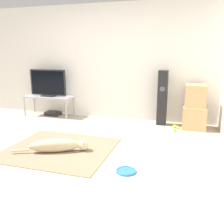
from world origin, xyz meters
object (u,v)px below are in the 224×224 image
cardboard_box_upper (195,96)px  tennis_ball_loose_on_carpet (175,126)px  floor_speaker (162,98)px  dog (58,145)px  tv (48,83)px  tennis_ball_near_speaker (178,127)px  cardboard_box_lower (194,118)px  tv_stand (49,98)px  game_console (53,113)px  frisbee (126,171)px  tennis_ball_by_boxes (175,130)px

cardboard_box_upper → tennis_ball_loose_on_carpet: (-0.36, -0.09, -0.63)m
floor_speaker → dog: bearing=-123.8°
tennis_ball_loose_on_carpet → tv: bearing=177.0°
cardboard_box_upper → tennis_ball_near_speaker: cardboard_box_upper is taller
dog → tennis_ball_near_speaker: 2.46m
cardboard_box_upper → cardboard_box_lower: bearing=-11.9°
cardboard_box_lower → cardboard_box_upper: 0.44m
dog → tv_stand: 2.42m
tennis_ball_near_speaker → game_console: (-2.98, 0.25, 0.01)m
tv_stand → frisbee: bearing=-42.8°
tv → game_console: bearing=23.5°
cardboard_box_upper → tennis_ball_loose_on_carpet: size_ratio=6.67×
tv_stand → tennis_ball_by_boxes: bearing=-7.7°
dog → tennis_ball_by_boxes: (1.66, 1.58, -0.08)m
frisbee → floor_speaker: 2.41m
tv → tennis_ball_near_speaker: tv is taller
tennis_ball_loose_on_carpet → frisbee: bearing=-102.5°
cardboard_box_lower → game_console: size_ratio=1.34×
cardboard_box_upper → tennis_ball_near_speaker: (-0.29, -0.15, -0.63)m
cardboard_box_lower → tv: 3.40m
dog → tennis_ball_near_speaker: bearing=46.1°
tennis_ball_loose_on_carpet → tennis_ball_near_speaker: bearing=-45.7°
frisbee → cardboard_box_upper: size_ratio=0.60×
frisbee → tennis_ball_by_boxes: tennis_ball_by_boxes is taller
cardboard_box_upper → tv: size_ratio=0.48×
cardboard_box_lower → game_console: (-3.28, 0.10, -0.18)m
cardboard_box_upper → game_console: bearing=178.2°
dog → tv: bearing=124.0°
dog → floor_speaker: size_ratio=0.94×
floor_speaker → tv: floor_speaker is taller
frisbee → tv: tv is taller
tennis_ball_by_boxes → tennis_ball_loose_on_carpet: same height
frisbee → cardboard_box_lower: 2.41m
cardboard_box_lower → tv: size_ratio=0.50×
tv_stand → tennis_ball_near_speaker: 3.08m
floor_speaker → game_console: (-2.62, 0.01, -0.53)m
dog → tennis_ball_near_speaker: (1.71, 1.77, -0.08)m
frisbee → tv: (-2.50, 2.32, 0.77)m
tv → game_console: size_ratio=2.67×
tv → tennis_ball_near_speaker: bearing=-4.2°
floor_speaker → tennis_ball_by_boxes: bearing=-54.3°
frisbee → tennis_ball_by_boxes: 1.97m
dog → tennis_ball_loose_on_carpet: bearing=48.3°
floor_speaker → tv: (-2.69, -0.02, 0.21)m
tv_stand → tennis_ball_by_boxes: (3.00, -0.41, -0.39)m
tv_stand → floor_speaker: bearing=0.5°
frisbee → tennis_ball_near_speaker: 2.17m
tennis_ball_loose_on_carpet → dog: bearing=-131.7°
game_console → tv_stand: bearing=-154.6°
frisbee → tv: 3.50m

